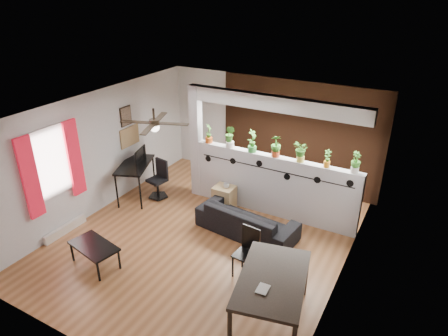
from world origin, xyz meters
TOP-DOWN VIEW (x-y plane):
  - room_shell at (0.00, 0.00)m, footprint 6.30×7.10m
  - partition_wall at (0.80, 1.50)m, footprint 3.60×0.18m
  - ceiling_header at (0.80, 1.50)m, footprint 3.60×0.18m
  - pier_column at (-1.11, 1.50)m, footprint 0.22×0.20m
  - brick_panel at (0.80, 2.97)m, footprint 3.90×0.05m
  - vine_decal at (0.80, 1.40)m, footprint 3.31×0.01m
  - window_assembly at (-2.56, -1.20)m, footprint 0.09×1.30m
  - baseboard_heater at (-2.54, -1.20)m, footprint 0.08×1.00m
  - corkboard at (-2.58, 0.95)m, footprint 0.03×0.60m
  - framed_art at (-2.58, 0.90)m, footprint 0.03×0.34m
  - ceiling_fan at (-0.80, -0.30)m, footprint 1.19×1.19m
  - potted_plant_0 at (-0.78, 1.50)m, footprint 0.26×0.28m
  - potted_plant_1 at (-0.25, 1.50)m, footprint 0.29×0.24m
  - potted_plant_2 at (0.27, 1.50)m, footprint 0.25×0.29m
  - potted_plant_3 at (0.80, 1.50)m, footprint 0.30×0.29m
  - potted_plant_4 at (1.33, 1.50)m, footprint 0.28×0.28m
  - potted_plant_5 at (1.85, 1.50)m, footprint 0.19×0.16m
  - potted_plant_6 at (2.38, 1.50)m, footprint 0.25×0.27m
  - sofa at (0.64, 0.56)m, footprint 2.00×0.98m
  - cube_shelf at (-0.20, 1.16)m, footprint 0.45×0.40m
  - cup at (-0.15, 1.16)m, footprint 0.15×0.15m
  - computer_desk at (-2.25, 0.66)m, footprint 1.01×1.31m
  - monitor at (-2.25, 0.81)m, footprint 0.31×0.14m
  - office_chair at (-1.79, 0.91)m, footprint 0.47×0.47m
  - dining_table at (1.95, -1.34)m, footprint 1.22×1.67m
  - book at (1.85, -1.64)m, footprint 0.17×0.22m
  - folding_chair at (1.18, -0.52)m, footprint 0.40×0.40m
  - coffee_table at (-1.27, -1.63)m, footprint 0.98×0.67m

SIDE VIEW (x-z plane):
  - baseboard_heater at x=-2.54m, z-range 0.00..0.18m
  - cube_shelf at x=-0.20m, z-range 0.00..0.54m
  - sofa at x=0.64m, z-range 0.00..0.56m
  - coffee_table at x=-1.27m, z-range 0.17..0.59m
  - office_chair at x=-1.79m, z-range -0.05..0.85m
  - folding_chair at x=1.18m, z-range 0.08..0.98m
  - cup at x=-0.15m, z-range 0.54..0.64m
  - partition_wall at x=0.80m, z-range 0.00..1.35m
  - dining_table at x=1.95m, z-range 0.33..1.15m
  - computer_desk at x=-2.25m, z-range 0.34..1.18m
  - book at x=1.85m, z-range 0.83..0.85m
  - monitor at x=-2.25m, z-range 0.84..1.02m
  - vine_decal at x=0.80m, z-range 0.93..1.23m
  - room_shell at x=0.00m, z-range -0.15..2.75m
  - pier_column at x=-1.11m, z-range 0.00..2.60m
  - brick_panel at x=0.80m, z-range 0.00..2.60m
  - corkboard at x=-2.58m, z-range 1.12..1.58m
  - window_assembly at x=-2.56m, z-range 0.73..2.28m
  - potted_plant_5 at x=1.85m, z-range 1.36..1.72m
  - potted_plant_6 at x=2.38m, z-range 1.36..1.78m
  - potted_plant_4 at x=1.33m, z-range 1.36..1.80m
  - potted_plant_0 at x=-0.78m, z-range 1.36..1.81m
  - potted_plant_3 at x=0.80m, z-range 1.36..1.82m
  - potted_plant_2 at x=0.27m, z-range 1.36..1.85m
  - potted_plant_1 at x=-0.25m, z-range 1.36..1.85m
  - framed_art at x=-2.58m, z-range 1.63..2.07m
  - ceiling_fan at x=-0.80m, z-range 2.10..2.53m
  - ceiling_header at x=0.80m, z-range 2.30..2.60m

